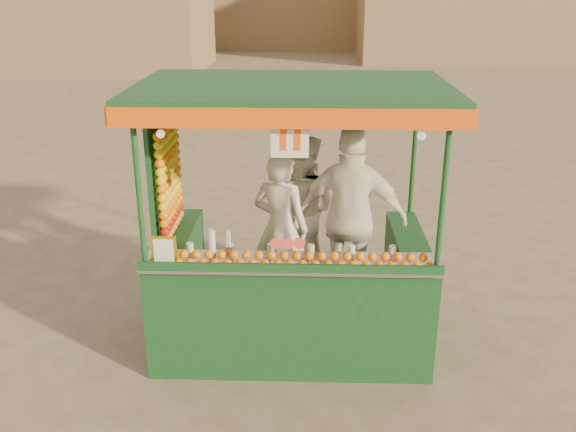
{
  "coord_description": "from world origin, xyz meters",
  "views": [
    {
      "loc": [
        0.22,
        -5.86,
        3.49
      ],
      "look_at": [
        0.04,
        -0.32,
        1.37
      ],
      "focal_mm": 38.87,
      "sensor_mm": 36.0,
      "label": 1
    }
  ],
  "objects_px": {
    "vendor_middle": "(300,212)",
    "vendor_right": "(352,218)",
    "juice_cart": "(284,267)",
    "vendor_left": "(281,228)"
  },
  "relations": [
    {
      "from": "vendor_left",
      "to": "vendor_middle",
      "type": "distance_m",
      "value": 0.41
    },
    {
      "from": "juice_cart",
      "to": "vendor_right",
      "type": "xyz_separation_m",
      "value": [
        0.66,
        0.32,
        0.4
      ]
    },
    {
      "from": "vendor_right",
      "to": "vendor_middle",
      "type": "bearing_deg",
      "value": -29.01
    },
    {
      "from": "juice_cart",
      "to": "vendor_left",
      "type": "relative_size",
      "value": 1.79
    },
    {
      "from": "vendor_middle",
      "to": "vendor_left",
      "type": "bearing_deg",
      "value": 82.56
    },
    {
      "from": "vendor_left",
      "to": "vendor_right",
      "type": "xyz_separation_m",
      "value": [
        0.71,
        -0.06,
        0.14
      ]
    },
    {
      "from": "vendor_middle",
      "to": "vendor_right",
      "type": "distance_m",
      "value": 0.67
    },
    {
      "from": "juice_cart",
      "to": "vendor_left",
      "type": "bearing_deg",
      "value": 97.79
    },
    {
      "from": "vendor_left",
      "to": "juice_cart",
      "type": "bearing_deg",
      "value": 118.15
    },
    {
      "from": "vendor_left",
      "to": "vendor_right",
      "type": "distance_m",
      "value": 0.73
    }
  ]
}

